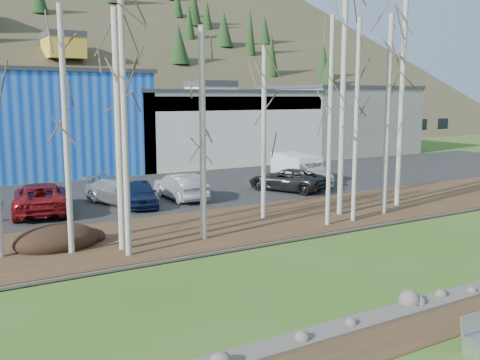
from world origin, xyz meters
TOP-DOWN VIEW (x-y plane):
  - dirt_strip at (0.00, 2.10)m, footprint 80.00×1.80m
  - near_bank_rocks at (0.00, 3.10)m, footprint 80.00×0.80m
  - river at (0.00, 7.20)m, footprint 80.00×8.00m
  - far_bank_rocks at (0.00, 11.30)m, footprint 80.00×0.80m
  - far_bank at (0.00, 14.50)m, footprint 80.00×7.00m
  - parking_lot at (0.00, 25.00)m, footprint 80.00×14.00m
  - building_blue at (-6.00, 39.00)m, footprint 20.40×12.24m
  - building_white at (12.00, 38.98)m, footprint 18.36×12.24m
  - building_grey at (28.00, 39.00)m, footprint 14.28×12.24m
  - hillside at (0.00, 84.00)m, footprint 160.00×72.00m
  - dirt_mound at (-7.72, 14.79)m, footprint 3.43×2.42m
  - birch_1 at (-7.39, 13.60)m, footprint 0.22×0.22m
  - birch_2 at (-5.51, 13.06)m, footprint 0.28×0.28m
  - birch_3 at (-5.57, 12.16)m, footprint 0.23×0.23m
  - birch_4 at (-1.98, 12.84)m, footprint 0.27×0.27m
  - birch_5 at (2.44, 14.90)m, footprint 0.23×0.23m
  - birch_6 at (4.26, 12.09)m, footprint 0.21×0.21m
  - birch_7 at (6.32, 13.57)m, footprint 0.28×0.28m
  - birch_8 at (8.40, 12.51)m, footprint 0.26×0.26m
  - birch_9 at (10.63, 13.68)m, footprint 0.27×0.27m
  - birch_10 at (5.89, 12.09)m, footprint 0.21×0.21m
  - car_2 at (-7.00, 21.81)m, footprint 3.65×6.17m
  - car_3 at (-2.60, 21.96)m, footprint 3.66×5.43m
  - car_4 at (-1.87, 20.83)m, footprint 2.73×4.49m
  - car_5 at (0.88, 21.53)m, footprint 1.69×4.70m
  - car_6 at (8.07, 20.74)m, footprint 4.38×5.66m
  - car_7 at (11.21, 22.20)m, footprint 4.48×5.96m
  - van_white at (10.88, 23.44)m, footprint 2.42×4.60m

SIDE VIEW (x-z plane):
  - near_bank_rocks at x=0.00m, z-range -0.25..0.25m
  - river at x=0.00m, z-range -0.45..0.45m
  - far_bank_rocks at x=0.00m, z-range -0.23..0.23m
  - dirt_strip at x=0.00m, z-range 0.00..0.03m
  - parking_lot at x=0.00m, z-range 0.00..0.14m
  - far_bank at x=0.00m, z-range 0.00..0.15m
  - dirt_mound at x=-7.72m, z-range 0.15..0.82m
  - car_6 at x=8.07m, z-range 0.14..1.57m
  - car_4 at x=-1.87m, z-range 0.14..1.57m
  - car_3 at x=-2.60m, z-range 0.14..1.60m
  - car_5 at x=0.88m, z-range 0.14..1.68m
  - car_7 at x=11.21m, z-range 0.14..1.75m
  - car_2 at x=-7.00m, z-range 0.14..1.75m
  - van_white at x=10.88m, z-range 0.14..2.06m
  - building_white at x=12.00m, z-range 0.01..6.81m
  - building_grey at x=28.00m, z-range 0.01..7.31m
  - building_blue at x=-6.00m, z-range 0.01..8.31m
  - birch_5 at x=2.44m, z-range 0.15..8.64m
  - birch_4 at x=-1.98m, z-range 0.15..9.07m
  - birch_2 at x=-5.51m, z-range 0.15..9.53m
  - birch_1 at x=-7.39m, z-range 0.15..9.58m
  - birch_6 at x=4.26m, z-range 0.15..9.86m
  - birch_10 at x=5.89m, z-range 0.15..9.86m
  - birch_8 at x=8.40m, z-range 0.15..10.26m
  - birch_3 at x=-5.57m, z-range 0.15..10.49m
  - birch_9 at x=10.63m, z-range 0.15..11.35m
  - birch_7 at x=6.32m, z-range 0.15..11.88m
  - hillside at x=0.00m, z-range 0.00..35.00m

